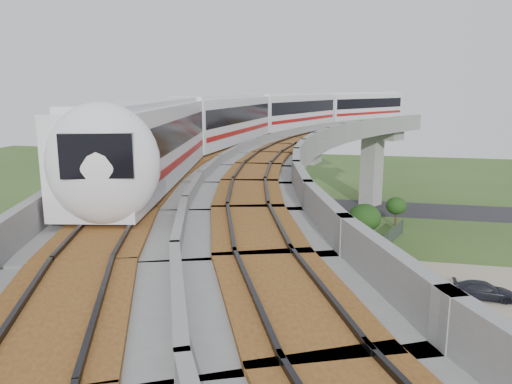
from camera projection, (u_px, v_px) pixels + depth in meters
ground at (240, 301)px, 34.84m from camera, size 160.00×160.00×0.00m
dirt_lot at (457, 334)px, 30.02m from camera, size 18.00×26.00×0.04m
asphalt_road at (297, 204)px, 63.53m from camera, size 60.00×8.00×0.03m
viaduct at (296, 175)px, 32.19m from camera, size 19.58×73.98×11.40m
metro_train at (284, 115)px, 42.19m from camera, size 16.66×60.32×3.64m
fence at (384, 303)px, 32.67m from camera, size 3.87×38.73×1.50m
tree_0 at (396, 206)px, 53.22m from camera, size 2.17×2.17×3.14m
tree_1 at (365, 218)px, 46.84m from camera, size 3.07×3.07×3.91m
tree_2 at (356, 234)px, 42.92m from camera, size 2.01×2.01×3.08m
tree_3 at (328, 265)px, 34.55m from camera, size 3.14×3.14×3.89m
tree_4 at (330, 296)px, 30.60m from camera, size 1.82×1.82×2.85m
tree_5 at (347, 356)px, 23.14m from camera, size 2.77×2.77×3.56m
car_white at (439, 361)px, 25.84m from camera, size 1.99×3.94×1.29m
car_dark at (484, 290)px, 34.98m from camera, size 4.17×1.79×1.20m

